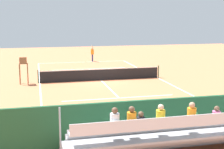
{
  "coord_description": "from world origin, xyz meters",
  "views": [
    {
      "loc": [
        5.16,
        25.7,
        5.29
      ],
      "look_at": [
        0.0,
        4.0,
        1.2
      ],
      "focal_mm": 51.28,
      "sensor_mm": 36.0,
      "label": 1
    }
  ],
  "objects": [
    {
      "name": "bleacher_stand",
      "position": [
        0.12,
        15.41,
        0.97
      ],
      "size": [
        9.06,
        2.4,
        2.48
      ],
      "color": "#9EA0A5",
      "rests_on": "ground"
    },
    {
      "name": "tennis_ball_near",
      "position": [
        0.36,
        -9.49,
        0.03
      ],
      "size": [
        0.07,
        0.07,
        0.07
      ],
      "primitive_type": "sphere",
      "color": "#CCDB33",
      "rests_on": "ground"
    },
    {
      "name": "tennis_net",
      "position": [
        0.0,
        0.0,
        0.5
      ],
      "size": [
        10.3,
        0.1,
        1.07
      ],
      "color": "black",
      "rests_on": "ground"
    },
    {
      "name": "court_line_markings",
      "position": [
        0.0,
        -0.04,
        0.0
      ],
      "size": [
        10.1,
        22.2,
        0.01
      ],
      "color": "white",
      "rests_on": "ground"
    },
    {
      "name": "backdrop_wall",
      "position": [
        0.0,
        14.0,
        1.0
      ],
      "size": [
        18.0,
        0.16,
        2.0
      ],
      "primitive_type": "cube",
      "color": "#235633",
      "rests_on": "ground"
    },
    {
      "name": "umpire_chair",
      "position": [
        6.2,
        0.01,
        1.31
      ],
      "size": [
        0.67,
        0.67,
        2.14
      ],
      "color": "brown",
      "rests_on": "ground"
    },
    {
      "name": "equipment_bag",
      "position": [
        -0.37,
        13.4,
        0.18
      ],
      "size": [
        0.9,
        0.36,
        0.36
      ],
      "primitive_type": "cube",
      "color": "#334C8C",
      "rests_on": "ground"
    },
    {
      "name": "tennis_player",
      "position": [
        -1.25,
        -11.25,
        1.02
      ],
      "size": [
        0.36,
        0.53,
        1.93
      ],
      "color": "navy",
      "rests_on": "ground"
    },
    {
      "name": "courtside_bench",
      "position": [
        -1.84,
        13.27,
        0.56
      ],
      "size": [
        1.8,
        0.4,
        0.93
      ],
      "color": "#234C2D",
      "rests_on": "ground"
    },
    {
      "name": "ground_plane",
      "position": [
        0.0,
        0.0,
        0.0
      ],
      "size": [
        60.0,
        60.0,
        0.0
      ],
      "primitive_type": "plane",
      "color": "#CC7047"
    },
    {
      "name": "tennis_racket",
      "position": [
        -0.54,
        -11.22,
        0.01
      ],
      "size": [
        0.41,
        0.58,
        0.03
      ],
      "color": "black",
      "rests_on": "ground"
    }
  ]
}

